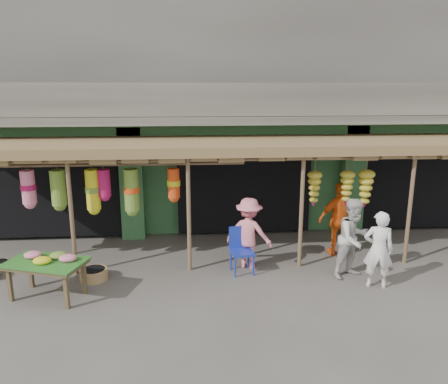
{
  "coord_description": "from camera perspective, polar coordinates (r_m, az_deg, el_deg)",
  "views": [
    {
      "loc": [
        -1.44,
        -9.35,
        4.06
      ],
      "look_at": [
        -0.64,
        1.0,
        1.49
      ],
      "focal_mm": 35.0,
      "sensor_mm": 36.0,
      "label": 1
    }
  ],
  "objects": [
    {
      "name": "ground",
      "position": [
        10.3,
        4.02,
        -9.37
      ],
      "size": [
        80.0,
        80.0,
        0.0
      ],
      "primitive_type": "plane",
      "color": "#514C47",
      "rests_on": "ground"
    },
    {
      "name": "person_vendor",
      "position": [
        10.88,
        14.9,
        -3.47
      ],
      "size": [
        1.08,
        0.5,
        1.8
      ],
      "primitive_type": "imported",
      "rotation": [
        0.0,
        0.0,
        3.2
      ],
      "color": "orange",
      "rests_on": "ground"
    },
    {
      "name": "flower_table",
      "position": [
        9.18,
        -22.07,
        -8.58
      ],
      "size": [
        1.67,
        1.28,
        0.88
      ],
      "rotation": [
        0.0,
        0.0,
        -0.32
      ],
      "color": "brown",
      "rests_on": "ground"
    },
    {
      "name": "person_front",
      "position": [
        9.44,
        19.51,
        -7.11
      ],
      "size": [
        0.67,
        0.53,
        1.61
      ],
      "primitive_type": "imported",
      "rotation": [
        0.0,
        0.0,
        2.88
      ],
      "color": "white",
      "rests_on": "ground"
    },
    {
      "name": "awning",
      "position": [
        10.34,
        2.8,
        5.62
      ],
      "size": [
        14.0,
        2.7,
        2.79
      ],
      "color": "brown",
      "rests_on": "ground"
    },
    {
      "name": "building",
      "position": [
        14.31,
        1.35,
        11.13
      ],
      "size": [
        16.4,
        6.8,
        7.0
      ],
      "color": "gray",
      "rests_on": "ground"
    },
    {
      "name": "blue_chair",
      "position": [
        9.72,
        2.23,
        -7.22
      ],
      "size": [
        0.54,
        0.55,
        1.01
      ],
      "rotation": [
        0.0,
        0.0,
        0.14
      ],
      "color": "#192EA5",
      "rests_on": "ground"
    },
    {
      "name": "basket_right",
      "position": [
        11.19,
        -27.2,
        -8.5
      ],
      "size": [
        0.53,
        0.53,
        0.18
      ],
      "primitive_type": "cylinder",
      "rotation": [
        0.0,
        0.0,
        0.4
      ],
      "color": "#8E6542",
      "rests_on": "ground"
    },
    {
      "name": "person_shopper",
      "position": [
        9.85,
        3.27,
        -5.39
      ],
      "size": [
        1.2,
        0.96,
        1.62
      ],
      "primitive_type": "imported",
      "rotation": [
        0.0,
        0.0,
        2.75
      ],
      "color": "pink",
      "rests_on": "ground"
    },
    {
      "name": "basket_mid",
      "position": [
        9.88,
        -16.65,
        -10.26
      ],
      "size": [
        0.74,
        0.74,
        0.23
      ],
      "primitive_type": "cylinder",
      "rotation": [
        0.0,
        0.0,
        -0.29
      ],
      "color": "brown",
      "rests_on": "ground"
    },
    {
      "name": "person_right",
      "position": [
        9.75,
        16.58,
        -5.82
      ],
      "size": [
        1.04,
        0.94,
        1.74
      ],
      "primitive_type": "imported",
      "rotation": [
        0.0,
        0.0,
        0.42
      ],
      "color": "silver",
      "rests_on": "ground"
    }
  ]
}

